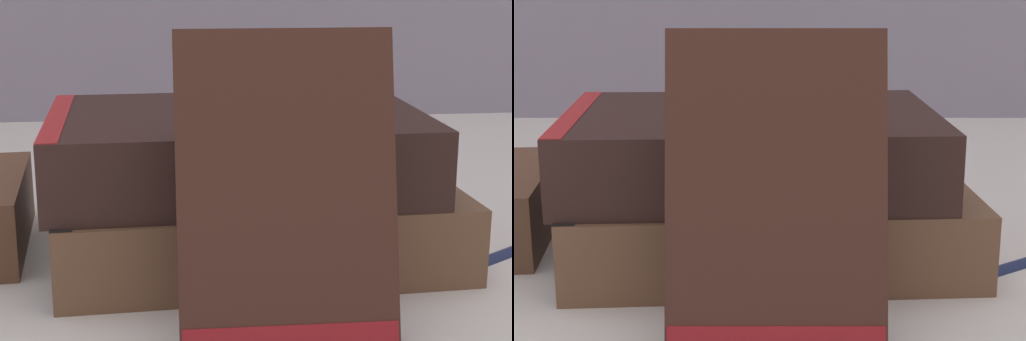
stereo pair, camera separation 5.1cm
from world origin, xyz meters
TOP-DOWN VIEW (x-y plane):
  - ground_plane at (0.00, 0.00)m, footprint 3.00×3.00m
  - book_flat_bottom at (0.02, 0.04)m, footprint 0.26×0.19m
  - book_flat_top at (0.00, 0.03)m, footprint 0.23×0.16m
  - book_leaning_front at (0.02, -0.09)m, footprint 0.11×0.06m
  - pocket_watch at (0.05, 0.01)m, footprint 0.05×0.05m

SIDE VIEW (x-z plane):
  - ground_plane at x=0.00m, z-range 0.00..0.00m
  - book_flat_bottom at x=0.02m, z-range 0.00..0.05m
  - book_flat_top at x=0.00m, z-range 0.05..0.09m
  - book_leaning_front at x=0.02m, z-range -0.01..0.15m
  - pocket_watch at x=0.05m, z-range 0.09..0.10m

